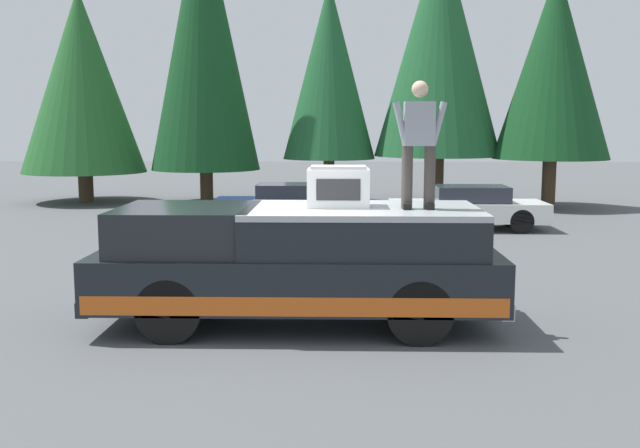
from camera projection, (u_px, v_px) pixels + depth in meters
name	position (u px, v px, depth m)	size (l,w,h in m)	color
ground_plane	(283.00, 325.00, 10.01)	(90.00, 90.00, 0.00)	#4C4F51
pickup_truck	(298.00, 263.00, 9.93)	(2.01, 5.54, 1.65)	black
compressor_unit	(338.00, 186.00, 9.87)	(0.65, 0.84, 0.56)	silver
person_on_truck_bed	(419.00, 141.00, 9.51)	(0.29, 0.72, 1.69)	#423D38
parked_car_white	(468.00, 208.00, 19.16)	(1.64, 4.10, 1.16)	white
parked_car_navy	(289.00, 205.00, 19.82)	(1.64, 4.10, 1.16)	navy
conifer_far_left	(554.00, 64.00, 23.71)	(3.81, 3.81, 7.89)	#4C3826
conifer_left	(439.00, 43.00, 24.81)	(4.39, 4.39, 9.48)	#4C3826
conifer_center_left	(329.00, 71.00, 25.22)	(3.26, 3.26, 7.75)	#4C3826
conifer_center_right	(203.00, 35.00, 24.97)	(3.83, 3.83, 10.55)	#4C3826
conifer_right	(81.00, 82.00, 25.49)	(4.37, 4.37, 7.53)	#4C3826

